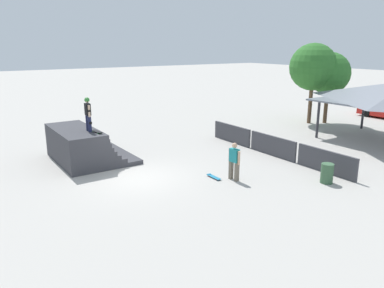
{
  "coord_description": "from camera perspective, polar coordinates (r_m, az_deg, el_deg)",
  "views": [
    {
      "loc": [
        14.37,
        -6.62,
        5.68
      ],
      "look_at": [
        -0.53,
        3.37,
        0.93
      ],
      "focal_mm": 35.0,
      "sensor_mm": 36.0,
      "label": 1
    }
  ],
  "objects": [
    {
      "name": "ground_plane",
      "position": [
        16.81,
        -8.6,
        -5.09
      ],
      "size": [
        160.0,
        160.0,
        0.0
      ],
      "primitive_type": "plane",
      "color": "#ADA8A0"
    },
    {
      "name": "quarter_pipe_ramp",
      "position": [
        19.57,
        -16.42,
        -0.38
      ],
      "size": [
        4.39,
        3.52,
        1.69
      ],
      "color": "#38383D",
      "rests_on": "ground"
    },
    {
      "name": "skater_on_deck",
      "position": [
        18.4,
        -15.59,
        4.73
      ],
      "size": [
        0.7,
        0.24,
        1.63
      ],
      "rotation": [
        0.0,
        0.0,
        -0.07
      ],
      "color": "#1E2347",
      "rests_on": "quarter_pipe_ramp"
    },
    {
      "name": "skateboard_on_deck",
      "position": [
        18.13,
        -14.23,
        1.85
      ],
      "size": [
        0.87,
        0.29,
        0.09
      ],
      "rotation": [
        0.0,
        0.0,
        0.11
      ],
      "color": "green",
      "rests_on": "quarter_pipe_ramp"
    },
    {
      "name": "bystander_walking",
      "position": [
        16.17,
        6.45,
        -2.37
      ],
      "size": [
        0.67,
        0.25,
        1.67
      ],
      "rotation": [
        0.0,
        0.0,
        3.21
      ],
      "color": "#6B6051",
      "rests_on": "ground"
    },
    {
      "name": "skateboard_on_ground",
      "position": [
        16.59,
        3.29,
        -5.0
      ],
      "size": [
        0.84,
        0.2,
        0.09
      ],
      "rotation": [
        0.0,
        0.0,
        3.14
      ],
      "color": "red",
      "rests_on": "ground"
    },
    {
      "name": "barrier_fence",
      "position": [
        20.24,
        12.17,
        -0.26
      ],
      "size": [
        9.87,
        0.12,
        1.05
      ],
      "color": "#3D3D42",
      "rests_on": "ground"
    },
    {
      "name": "tree_beside_pavilion",
      "position": [
        29.54,
        20.14,
        10.05
      ],
      "size": [
        3.06,
        3.06,
        5.22
      ],
      "color": "brown",
      "rests_on": "ground"
    },
    {
      "name": "tree_far_back",
      "position": [
        29.05,
        17.98,
        11.08
      ],
      "size": [
        3.41,
        3.41,
        5.85
      ],
      "color": "brown",
      "rests_on": "ground"
    },
    {
      "name": "trash_bin",
      "position": [
        16.88,
        19.88,
        -4.22
      ],
      "size": [
        0.52,
        0.52,
        0.85
      ],
      "primitive_type": "cylinder",
      "color": "#385B3D",
      "rests_on": "ground"
    }
  ]
}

